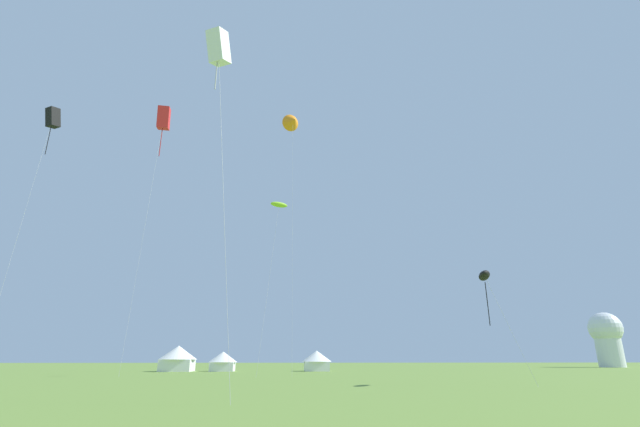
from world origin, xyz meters
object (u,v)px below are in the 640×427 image
kite_red_box (164,118)px  festival_tent_right (178,357)px  kite_lime_parafoil (279,205)px  kite_black_box (53,118)px  festival_tent_center (223,360)px  kite_white_box (219,48)px  kite_orange_delta (293,121)px  festival_tent_left (317,360)px  kite_black_parafoil (484,276)px  observatory_dome (607,336)px

kite_red_box → festival_tent_right: size_ratio=5.88×
festival_tent_right → kite_lime_parafoil: bearing=-54.4°
kite_black_box → festival_tent_right: 34.18m
festival_tent_center → kite_white_box: bearing=-84.2°
kite_red_box → festival_tent_center: kite_red_box is taller
kite_orange_delta → kite_red_box: (-15.39, 0.17, -0.19)m
kite_white_box → festival_tent_left: size_ratio=4.33×
kite_white_box → kite_black_box: kite_black_box is taller
kite_red_box → kite_black_parafoil: size_ratio=4.05×
kite_lime_parafoil → kite_black_parafoil: bearing=-49.0°
festival_tent_center → festival_tent_right: bearing=-180.0°
kite_lime_parafoil → kite_red_box: kite_red_box is taller
kite_white_box → observatory_dome: bearing=44.8°
kite_white_box → kite_black_parafoil: kite_white_box is taller
kite_black_parafoil → observatory_dome: size_ratio=0.69×
kite_black_box → kite_red_box: (8.46, 7.16, 4.55)m
kite_white_box → festival_tent_center: kite_white_box is taller
kite_orange_delta → kite_black_box: (-23.86, -6.99, -4.73)m
kite_red_box → kite_white_box: bearing=-68.3°
kite_black_parafoil → festival_tent_left: 37.10m
kite_orange_delta → festival_tent_left: size_ratio=7.21×
kite_white_box → kite_lime_parafoil: 26.25m
kite_black_parafoil → kite_black_box: bearing=162.8°
kite_lime_parafoil → kite_black_parafoil: (14.53, -16.68, -10.58)m
kite_orange_delta → observatory_dome: kite_orange_delta is taller
kite_white_box → kite_black_parafoil: size_ratio=2.43×
kite_orange_delta → kite_red_box: 15.39m
kite_red_box → kite_black_parafoil: kite_red_box is taller
kite_black_parafoil → festival_tent_right: kite_black_parafoil is taller
kite_white_box → kite_black_parafoil: bearing=28.4°
kite_black_parafoil → festival_tent_right: (-28.04, 35.56, -5.18)m
kite_white_box → festival_tent_center: size_ratio=4.58×
kite_lime_parafoil → festival_tent_left: (5.51, 18.88, -16.11)m
kite_lime_parafoil → observatory_dome: bearing=32.8°
festival_tent_left → kite_black_parafoil: bearing=-75.8°
kite_black_box → festival_tent_left: kite_black_box is taller
kite_black_box → festival_tent_center: bearing=57.9°
kite_black_box → kite_lime_parafoil: size_ratio=1.41×
kite_black_box → festival_tent_left: 43.46m
festival_tent_right → kite_white_box: bearing=-76.7°
kite_white_box → festival_tent_left: (8.39, 44.97, -15.71)m
kite_black_parafoil → kite_orange_delta: bearing=125.6°
kite_white_box → kite_black_box: (-19.65, 20.88, 7.13)m
festival_tent_center → kite_black_parafoil: bearing=-58.3°
festival_tent_right → kite_red_box: bearing=-91.9°
observatory_dome → kite_lime_parafoil: bearing=-147.2°
observatory_dome → festival_tent_center: bearing=-162.0°
kite_red_box → observatory_dome: bearing=26.9°
kite_orange_delta → festival_tent_right: kite_orange_delta is taller
kite_white_box → kite_black_box: 29.55m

